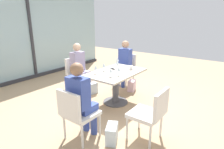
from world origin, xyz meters
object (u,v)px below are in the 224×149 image
Objects in this scene: chair_near_window at (77,72)px; handbag_2 at (91,89)px; cell_phone_on_table at (113,69)px; handbag_1 at (132,85)px; coffee_cup at (131,68)px; wine_glass_2 at (117,62)px; chair_side_end at (77,112)px; chair_front_left at (151,112)px; wine_glass_3 at (117,59)px; chair_far_right at (126,67)px; wine_glass_1 at (111,70)px; person_near_window at (79,66)px; wine_glass_0 at (96,67)px; wine_glass_5 at (104,65)px; wine_glass_4 at (119,69)px; person_far_right at (124,61)px; handbag_0 at (112,134)px; dining_table_main at (116,80)px; person_side_end at (81,97)px.

handbag_2 is (0.04, -0.45, -0.36)m from chair_near_window.
cell_phone_on_table reaches higher than handbag_1.
wine_glass_2 is at bearing 93.35° from coffee_cup.
chair_side_end and chair_front_left have the same top height.
wine_glass_2 is 1.00× the size of wine_glass_3.
chair_front_left is (-1.99, -1.73, 0.00)m from chair_far_right.
wine_glass_1 is 0.76m from wine_glass_2.
wine_glass_3 reaches higher than chair_far_right.
chair_far_right is 1.24m from handbag_2.
chair_far_right is 1.37m from person_near_window.
wine_glass_5 is (0.26, -0.01, 0.00)m from wine_glass_0.
chair_side_end is 4.70× the size of wine_glass_4.
person_near_window is at bearing 126.07° from wine_glass_3.
person_far_right is 4.20× the size of handbag_0.
wine_glass_4 is at bearing 178.06° from handbag_1.
wine_glass_2 is 0.89m from handbag_1.
wine_glass_2 reaches higher than handbag_1.
handbag_0 and handbag_1 have the same top height.
wine_glass_0 is (-0.35, -0.96, 0.37)m from chair_near_window.
wine_glass_1 is 1.00× the size of wine_glass_4.
wine_glass_3 is (0.91, 0.47, 0.00)m from wine_glass_1.
cell_phone_on_table is at bearing -70.11° from handbag_2.
chair_side_end is at bearing -135.50° from person_near_window.
wine_glass_0 is at bearing 27.82° from chair_side_end.
wine_glass_2 is at bearing -146.35° from wine_glass_3.
handbag_1 is (0.85, 0.08, -0.41)m from dining_table_main.
person_near_window reaches higher than wine_glass_2.
wine_glass_1 reaches higher than handbag_0.
wine_glass_4 reaches higher than handbag_1.
chair_near_window is (0.00, 1.24, -0.05)m from dining_table_main.
dining_table_main is 4.41× the size of handbag_0.
chair_near_window is 0.23m from person_near_window.
handbag_0 is at bearing -147.47° from wine_glass_2.
cell_phone_on_table is (0.50, -0.08, -0.13)m from wine_glass_0.
coffee_cup reaches higher than cell_phone_on_table.
coffee_cup is 1.79m from handbag_0.
person_side_end is at bearing -168.96° from wine_glass_1.
wine_glass_1 is at bearing -123.88° from wine_glass_5.
wine_glass_3 is 1.00× the size of wine_glass_5.
wine_glass_0 is 2.06× the size of coffee_cup.
cell_phone_on_table is at bearing 8.23° from handbag_0.
wine_glass_3 is at bearing 4.97° from handbag_0.
chair_near_window is at bearing 83.35° from wine_glass_4.
dining_table_main is 7.15× the size of wine_glass_0.
wine_glass_5 reaches higher than handbag_0.
wine_glass_5 is at bearing 136.22° from coffee_cup.
chair_near_window is at bearing 104.76° from handbag_2.
wine_glass_1 is 0.46m from wine_glass_5.
chair_front_left is at bearing -137.45° from coffee_cup.
dining_table_main is at bearing 57.15° from chair_front_left.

